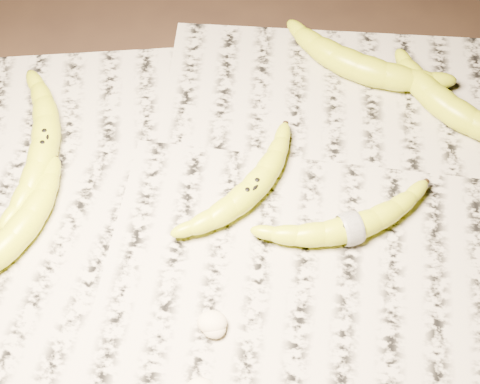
# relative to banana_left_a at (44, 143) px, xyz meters

# --- Properties ---
(ground) EXTENTS (3.00, 3.00, 0.00)m
(ground) POSITION_rel_banana_left_a_xyz_m (0.26, -0.11, -0.03)
(ground) COLOR black
(ground) RESTS_ON ground
(newspaper_patch) EXTENTS (0.90, 0.70, 0.01)m
(newspaper_patch) POSITION_rel_banana_left_a_xyz_m (0.25, -0.09, -0.02)
(newspaper_patch) COLOR #B0AA97
(newspaper_patch) RESTS_ON ground
(banana_left_a) EXTENTS (0.08, 0.21, 0.04)m
(banana_left_a) POSITION_rel_banana_left_a_xyz_m (0.00, 0.00, 0.00)
(banana_left_a) COLOR yellow
(banana_left_a) RESTS_ON newspaper_patch
(banana_left_b) EXTENTS (0.14, 0.19, 0.04)m
(banana_left_b) POSITION_rel_banana_left_a_xyz_m (-0.00, -0.13, -0.00)
(banana_left_b) COLOR yellow
(banana_left_b) RESTS_ON newspaper_patch
(banana_center) EXTENTS (0.15, 0.17, 0.03)m
(banana_center) POSITION_rel_banana_left_a_xyz_m (0.26, -0.05, -0.00)
(banana_center) COLOR yellow
(banana_center) RESTS_ON newspaper_patch
(banana_taped) EXTENTS (0.20, 0.12, 0.03)m
(banana_taped) POSITION_rel_banana_left_a_xyz_m (0.38, -0.09, -0.00)
(banana_taped) COLOR yellow
(banana_taped) RESTS_ON newspaper_patch
(banana_upper_a) EXTENTS (0.21, 0.14, 0.04)m
(banana_upper_a) POSITION_rel_banana_left_a_xyz_m (0.39, 0.16, 0.00)
(banana_upper_a) COLOR yellow
(banana_upper_a) RESTS_ON newspaper_patch
(banana_upper_b) EXTENTS (0.18, 0.17, 0.04)m
(banana_upper_b) POSITION_rel_banana_left_a_xyz_m (0.50, 0.10, 0.00)
(banana_upper_b) COLOR yellow
(banana_upper_b) RESTS_ON newspaper_patch
(measuring_tape) EXTENTS (0.02, 0.04, 0.04)m
(measuring_tape) POSITION_rel_banana_left_a_xyz_m (0.38, -0.09, -0.00)
(measuring_tape) COLOR white
(measuring_tape) RESTS_ON newspaper_patch
(flesh_chunk_a) EXTENTS (0.03, 0.03, 0.02)m
(flesh_chunk_a) POSITION_rel_banana_left_a_xyz_m (0.23, -0.21, -0.01)
(flesh_chunk_a) COLOR beige
(flesh_chunk_a) RESTS_ON newspaper_patch
(flesh_chunk_c) EXTENTS (0.03, 0.02, 0.01)m
(flesh_chunk_c) POSITION_rel_banana_left_a_xyz_m (0.23, -0.22, -0.01)
(flesh_chunk_c) COLOR beige
(flesh_chunk_c) RESTS_ON newspaper_patch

